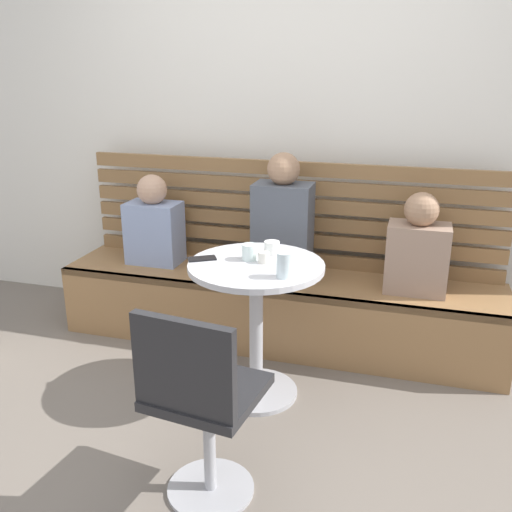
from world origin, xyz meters
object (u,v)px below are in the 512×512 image
(person_adult, at_px, (283,223))
(cup_glass_tall, at_px, (284,265))
(white_chair, at_px, (200,401))
(phone_on_table, at_px, (202,259))
(booth_bench, at_px, (277,309))
(cup_glass_short, at_px, (250,252))
(cafe_table, at_px, (256,304))
(cup_espresso_small, at_px, (264,258))
(cup_ceramic_white, at_px, (272,248))
(person_child_left, at_px, (154,225))
(person_child_middle, at_px, (418,249))

(person_adult, relative_size, cup_glass_tall, 6.30)
(white_chair, bearing_deg, cup_glass_tall, 76.30)
(cup_glass_tall, distance_m, phone_on_table, 0.48)
(person_adult, bearing_deg, booth_bench, -173.71)
(phone_on_table, bearing_deg, cup_glass_short, -105.29)
(cup_glass_tall, height_order, phone_on_table, cup_glass_tall)
(white_chair, bearing_deg, cup_glass_short, 94.06)
(cafe_table, xyz_separation_m, cup_espresso_small, (0.04, 0.02, 0.25))
(phone_on_table, bearing_deg, cup_glass_tall, -136.70)
(cafe_table, relative_size, phone_on_table, 5.29)
(cafe_table, distance_m, cup_espresso_small, 0.25)
(phone_on_table, bearing_deg, cup_espresso_small, -114.09)
(white_chair, distance_m, cup_glass_short, 0.92)
(person_adult, xyz_separation_m, cup_espresso_small, (0.05, -0.60, -0.01))
(cup_ceramic_white, relative_size, phone_on_table, 0.57)
(booth_bench, relative_size, phone_on_table, 19.29)
(white_chair, height_order, cup_glass_short, white_chair)
(person_child_left, bearing_deg, white_chair, -58.71)
(booth_bench, distance_m, person_child_middle, 0.94)
(booth_bench, xyz_separation_m, cup_espresso_small, (0.08, -0.60, 0.55))
(person_child_middle, bearing_deg, cup_ceramic_white, -147.84)
(white_chair, bearing_deg, cup_ceramic_white, 88.56)
(white_chair, xyz_separation_m, cup_ceramic_white, (0.02, 0.97, 0.31))
(person_child_middle, height_order, cup_glass_tall, person_child_middle)
(person_adult, bearing_deg, cup_glass_tall, -75.87)
(cafe_table, bearing_deg, cup_glass_short, 135.87)
(person_child_left, xyz_separation_m, cup_glass_tall, (1.05, -0.80, 0.11))
(person_child_left, xyz_separation_m, person_child_middle, (1.64, -0.04, -0.00))
(white_chair, xyz_separation_m, cup_espresso_small, (0.02, 0.83, 0.30))
(person_child_left, xyz_separation_m, phone_on_table, (0.60, -0.67, 0.05))
(cafe_table, xyz_separation_m, cup_glass_tall, (0.18, -0.15, 0.28))
(person_child_middle, xyz_separation_m, cup_glass_tall, (-0.59, -0.76, 0.11))
(person_child_left, distance_m, phone_on_table, 0.90)
(booth_bench, height_order, cup_espresso_small, cup_espresso_small)
(cup_glass_short, bearing_deg, cup_glass_tall, -41.11)
(person_child_left, distance_m, cup_glass_short, 1.03)
(white_chair, height_order, cup_ceramic_white, white_chair)
(cup_glass_tall, bearing_deg, person_child_middle, 52.27)
(white_chair, bearing_deg, person_child_middle, 62.23)
(cup_glass_short, distance_m, phone_on_table, 0.24)
(cup_ceramic_white, bearing_deg, cup_espresso_small, -91.82)
(cup_glass_tall, xyz_separation_m, phone_on_table, (-0.46, 0.13, -0.06))
(booth_bench, distance_m, cup_espresso_small, 0.81)
(booth_bench, relative_size, person_child_left, 4.68)
(cup_ceramic_white, height_order, cup_espresso_small, cup_ceramic_white)
(cafe_table, distance_m, cup_glass_short, 0.27)
(person_adult, height_order, cup_espresso_small, person_adult)
(person_adult, bearing_deg, person_child_left, 177.96)
(person_child_left, bearing_deg, cup_glass_tall, -37.27)
(cafe_table, height_order, cup_ceramic_white, cup_ceramic_white)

